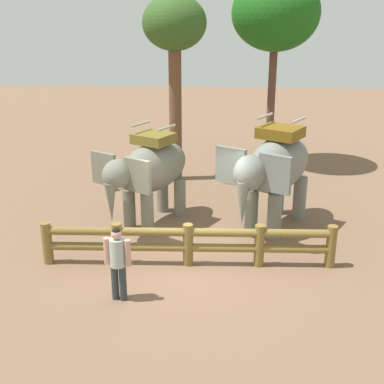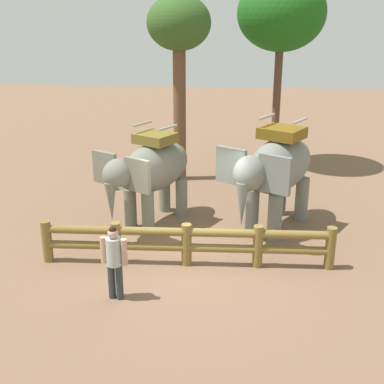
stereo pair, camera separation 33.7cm
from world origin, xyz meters
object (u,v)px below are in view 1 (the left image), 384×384
Objects in this scene: tourist_woman_in_black at (118,259)px; elephant_center at (275,168)px; elephant_near_left at (150,171)px; tree_far_left at (175,32)px; tree_back_center at (276,14)px; log_fence at (188,242)px.

elephant_center is at bearing 49.07° from tourist_woman_in_black.
tree_far_left is (0.29, 4.19, 3.50)m from elephant_near_left.
tree_far_left is 0.90× the size of tree_back_center.
log_fence is 2.87m from elephant_near_left.
log_fence is 8.01m from tree_far_left.
tourist_woman_in_black is 0.26× the size of tree_far_left.
elephant_near_left is 0.92× the size of elephant_center.
tourist_woman_in_black reaches higher than log_fence.
elephant_near_left is at bearing -179.99° from elephant_center.
tree_far_left is 4.00m from tree_back_center.
log_fence is 1.11× the size of tree_far_left.
tree_far_left is at bearing 98.41° from log_fence.
tree_back_center is (3.81, 10.17, 4.70)m from tourist_woman_in_black.
tourist_woman_in_black is (-3.50, -4.04, -0.80)m from elephant_center.
tree_back_center is at bearing 29.47° from tree_far_left.
tree_back_center reaches higher than log_fence.
tree_far_left is at bearing -150.53° from tree_back_center.
elephant_near_left is 8.25m from tree_back_center.
log_fence is 10.20m from tree_back_center.
elephant_center is 0.51× the size of tree_back_center.
elephant_near_left is 4.09m from tourist_woman_in_black.
tourist_woman_in_black is 0.23× the size of tree_back_center.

